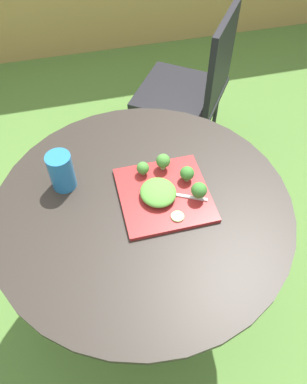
{
  "coord_description": "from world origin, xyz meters",
  "views": [
    {
      "loc": [
        -0.14,
        -0.72,
        1.71
      ],
      "look_at": [
        0.04,
        0.01,
        0.79
      ],
      "focal_mm": 35.36,
      "sensor_mm": 36.0,
      "label": 1
    }
  ],
  "objects_px": {
    "drinking_glass": "(62,173)",
    "fork": "(179,195)",
    "salad_plate": "(164,194)",
    "patio_chair": "(197,82)"
  },
  "relations": [
    {
      "from": "salad_plate",
      "to": "fork",
      "type": "relative_size",
      "value": 1.96
    },
    {
      "from": "salad_plate",
      "to": "patio_chair",
      "type": "bearing_deg",
      "value": 64.27
    },
    {
      "from": "salad_plate",
      "to": "fork",
      "type": "bearing_deg",
      "value": -26.45
    },
    {
      "from": "drinking_glass",
      "to": "salad_plate",
      "type": "bearing_deg",
      "value": -22.2
    },
    {
      "from": "patio_chair",
      "to": "fork",
      "type": "distance_m",
      "value": 0.99
    },
    {
      "from": "salad_plate",
      "to": "fork",
      "type": "distance_m",
      "value": 0.05
    },
    {
      "from": "drinking_glass",
      "to": "fork",
      "type": "relative_size",
      "value": 0.91
    },
    {
      "from": "salad_plate",
      "to": "fork",
      "type": "xyz_separation_m",
      "value": [
        0.04,
        -0.02,
        0.01
      ]
    },
    {
      "from": "patio_chair",
      "to": "salad_plate",
      "type": "xyz_separation_m",
      "value": [
        -0.42,
        -0.87,
        0.23
      ]
    },
    {
      "from": "drinking_glass",
      "to": "fork",
      "type": "distance_m",
      "value": 0.38
    }
  ]
}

